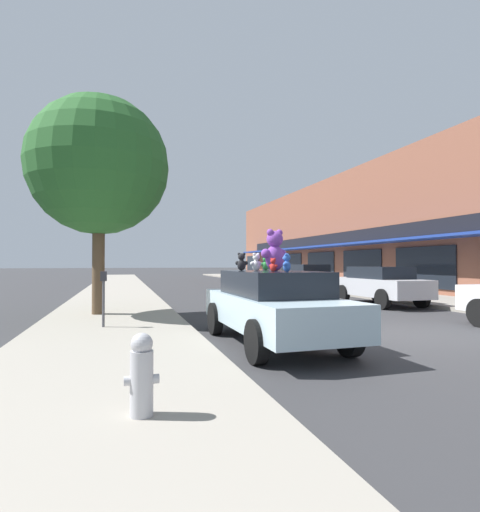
{
  "coord_description": "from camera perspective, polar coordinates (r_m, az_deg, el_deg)",
  "views": [
    {
      "loc": [
        -6.04,
        -7.67,
        1.6
      ],
      "look_at": [
        -2.72,
        3.46,
        1.81
      ],
      "focal_mm": 28.0,
      "sensor_mm": 36.0,
      "label": 1
    }
  ],
  "objects": [
    {
      "name": "parked_car_far_center",
      "position": [
        16.14,
        19.32,
        -3.82
      ],
      "size": [
        1.81,
        4.13,
        1.46
      ],
      "color": "#B7B7BC",
      "rests_on": "ground_plane"
    },
    {
      "name": "teddy_bear_white",
      "position": [
        7.97,
        2.32,
        -0.91
      ],
      "size": [
        0.28,
        0.19,
        0.36
      ],
      "rotation": [
        0.0,
        0.0,
        3.46
      ],
      "color": "white",
      "rests_on": "plush_art_car"
    },
    {
      "name": "teddy_bear_red",
      "position": [
        7.48,
        4.75,
        -1.29
      ],
      "size": [
        0.16,
        0.19,
        0.26
      ],
      "rotation": [
        0.0,
        0.0,
        2.19
      ],
      "color": "red",
      "rests_on": "plush_art_car"
    },
    {
      "name": "sidewalk_near",
      "position": [
        7.82,
        -18.2,
        -12.26
      ],
      "size": [
        3.57,
        90.0,
        0.14
      ],
      "color": "gray",
      "rests_on": "ground_plane"
    },
    {
      "name": "teddy_bear_blue",
      "position": [
        7.16,
        6.69,
        -1.01
      ],
      "size": [
        0.22,
        0.24,
        0.33
      ],
      "rotation": [
        0.0,
        0.0,
        4.05
      ],
      "color": "blue",
      "rests_on": "plush_art_car"
    },
    {
      "name": "parked_car_far_right",
      "position": [
        21.75,
        9.18,
        -2.99
      ],
      "size": [
        1.89,
        4.27,
        1.53
      ],
      "color": "black",
      "rests_on": "ground_plane"
    },
    {
      "name": "teddy_bear_black",
      "position": [
        8.57,
        0.22,
        -0.85
      ],
      "size": [
        0.29,
        0.23,
        0.39
      ],
      "rotation": [
        0.0,
        0.0,
        2.66
      ],
      "color": "black",
      "rests_on": "plush_art_car"
    },
    {
      "name": "storefront_row",
      "position": [
        31.17,
        23.45,
        3.16
      ],
      "size": [
        13.33,
        41.78,
        7.66
      ],
      "color": "brown",
      "rests_on": "ground_plane"
    },
    {
      "name": "parking_meter",
      "position": [
        9.69,
        -18.92,
        -4.82
      ],
      "size": [
        0.14,
        0.1,
        1.27
      ],
      "color": "#4C4C51",
      "rests_on": "sidewalk_near"
    },
    {
      "name": "teddy_bear_green",
      "position": [
        8.96,
        3.68,
        -1.05
      ],
      "size": [
        0.23,
        0.14,
        0.32
      ],
      "rotation": [
        0.0,
        0.0,
        3.14
      ],
      "color": "green",
      "rests_on": "plush_art_car"
    },
    {
      "name": "plush_art_car",
      "position": [
        7.95,
        4.74,
        -6.91
      ],
      "size": [
        1.93,
        4.44,
        1.44
      ],
      "rotation": [
        0.0,
        0.0,
        0.01
      ],
      "color": "#ADC6D1",
      "rests_on": "ground_plane"
    },
    {
      "name": "teddy_bear_giant",
      "position": [
        7.91,
        4.97,
        0.73
      ],
      "size": [
        0.63,
        0.45,
        0.83
      ],
      "rotation": [
        0.0,
        0.0,
        3.47
      ],
      "color": "purple",
      "rests_on": "plush_art_car"
    },
    {
      "name": "street_tree",
      "position": [
        12.5,
        -19.5,
        12.01
      ],
      "size": [
        3.99,
        3.99,
        6.28
      ],
      "color": "brown",
      "rests_on": "sidewalk_near"
    },
    {
      "name": "ground_plane",
      "position": [
        9.89,
        21.7,
        -10.26
      ],
      "size": [
        260.0,
        260.0,
        0.0
      ],
      "primitive_type": "plane",
      "color": "#333335"
    },
    {
      "name": "fire_hydrant",
      "position": [
        4.1,
        -13.87,
        -16.07
      ],
      "size": [
        0.33,
        0.22,
        0.79
      ],
      "color": "#B2B2B7",
      "rests_on": "sidewalk_near"
    }
  ]
}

